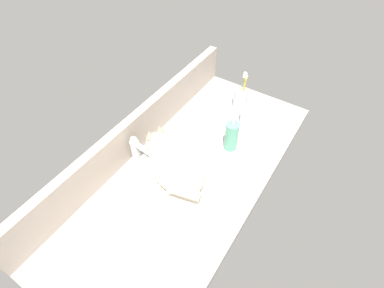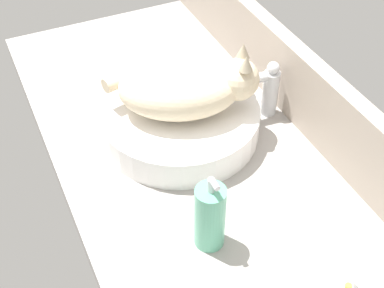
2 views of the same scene
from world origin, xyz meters
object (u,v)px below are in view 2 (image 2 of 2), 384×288
at_px(cat, 186,86).
at_px(faucet, 266,87).
at_px(sink_basin, 180,121).
at_px(soap_dispenser, 210,217).

relative_size(cat, faucet, 2.22).
relative_size(sink_basin, faucet, 2.51).
height_order(sink_basin, soap_dispenser, soap_dispenser).
relative_size(cat, soap_dispenser, 1.82).
bearing_deg(soap_dispenser, sink_basin, 165.87).
xyz_separation_m(cat, faucet, (0.02, 0.19, -0.05)).
bearing_deg(faucet, sink_basin, -95.57).
height_order(cat, faucet, cat).
bearing_deg(faucet, soap_dispenser, -45.15).
distance_m(cat, faucet, 0.19).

